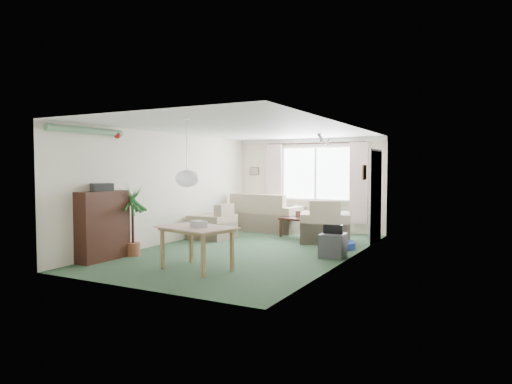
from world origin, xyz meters
The scene contains 25 objects.
ground centered at (0.00, 0.00, 0.00)m, with size 6.50×6.50×0.00m, color #2B482F.
window centered at (0.20, 3.23, 1.50)m, with size 1.80×0.03×1.30m, color white.
curtain_rod centered at (0.20, 3.15, 2.27)m, with size 2.60×0.03×0.03m, color black.
curtain_left centered at (-0.95, 3.13, 1.27)m, with size 0.45×0.08×2.00m, color beige.
curtain_right centered at (1.35, 3.13, 1.27)m, with size 0.45×0.08×2.00m, color beige.
radiator centered at (0.20, 3.19, 0.40)m, with size 1.20×0.10×0.55m, color white.
doorway centered at (1.99, 2.20, 1.00)m, with size 0.03×0.95×2.00m, color black.
pendant_lamp centered at (0.20, -2.30, 1.48)m, with size 0.36×0.36×0.36m, color white.
tinsel_garland centered at (-1.92, -2.30, 2.28)m, with size 1.60×1.60×0.12m, color #196626.
bauble_cluster_a centered at (1.30, 0.90, 2.22)m, with size 0.20×0.20×0.20m, color silver.
bauble_cluster_b centered at (1.60, -0.30, 2.22)m, with size 0.20×0.20×0.20m, color silver.
wall_picture_back centered at (-1.60, 3.23, 1.55)m, with size 0.28×0.03×0.22m, color brown.
wall_picture_right centered at (1.98, 1.20, 1.55)m, with size 0.03×0.24×0.30m, color brown.
sofa centered at (-1.01, 2.75, 0.48)m, with size 1.94×1.03×0.97m, color tan.
armchair_corner centered at (0.99, 1.70, 0.47)m, with size 1.05×1.00×0.94m, color beige.
armchair_left centered at (-1.50, 0.96, 0.40)m, with size 0.90×0.86×0.81m, color beige.
coffee_table centered at (0.32, 2.06, 0.23)m, with size 1.03×0.57×0.46m, color black.
photo_frame centered at (0.20, 2.05, 0.54)m, with size 0.12×0.02×0.16m, color brown.
bookshelf centered at (-1.84, -2.05, 0.61)m, with size 0.34×1.01×1.23m, color black.
hifi_box centered at (-1.85, -2.05, 1.30)m, with size 0.28×0.35×0.14m, color #313135.
houseplant centered at (-1.65, -1.50, 0.66)m, with size 0.56×0.56×1.31m, color #1B4E1A.
dining_table centered at (0.08, -1.89, 0.34)m, with size 1.08×0.72×0.67m, color tan.
gift_box centered at (0.14, -1.92, 0.73)m, with size 0.25×0.18×0.12m, color silver.
tv_cube centered at (1.70, 0.11, 0.22)m, with size 0.43×0.48×0.43m, color #3A3B3F.
pet_bed centered at (1.51, 1.03, 0.07)m, with size 0.67×0.67×0.13m, color #22469D.
Camera 1 is at (4.33, -7.89, 1.64)m, focal length 32.00 mm.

